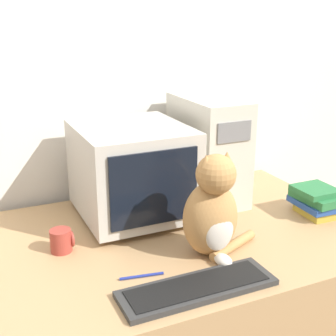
{
  "coord_description": "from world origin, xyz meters",
  "views": [
    {
      "loc": [
        -0.7,
        -0.95,
        1.54
      ],
      "look_at": [
        -0.04,
        0.5,
        1.01
      ],
      "focal_mm": 50.0,
      "sensor_mm": 36.0,
      "label": 1
    }
  ],
  "objects_px": {
    "computer_tower": "(208,149)",
    "mug": "(62,241)",
    "keyboard": "(198,288)",
    "cat": "(213,211)",
    "book_stack": "(315,200)",
    "pen": "(142,276)",
    "crt_monitor": "(132,171)"
  },
  "relations": [
    {
      "from": "cat",
      "to": "book_stack",
      "type": "height_order",
      "value": "cat"
    },
    {
      "from": "crt_monitor",
      "to": "cat",
      "type": "bearing_deg",
      "value": -71.82
    },
    {
      "from": "computer_tower",
      "to": "keyboard",
      "type": "relative_size",
      "value": 0.93
    },
    {
      "from": "keyboard",
      "to": "book_stack",
      "type": "height_order",
      "value": "book_stack"
    },
    {
      "from": "book_stack",
      "to": "pen",
      "type": "bearing_deg",
      "value": -169.25
    },
    {
      "from": "computer_tower",
      "to": "cat",
      "type": "xyz_separation_m",
      "value": [
        -0.24,
        -0.46,
        -0.06
      ]
    },
    {
      "from": "pen",
      "to": "mug",
      "type": "distance_m",
      "value": 0.34
    },
    {
      "from": "keyboard",
      "to": "pen",
      "type": "bearing_deg",
      "value": 132.03
    },
    {
      "from": "book_stack",
      "to": "crt_monitor",
      "type": "bearing_deg",
      "value": 157.12
    },
    {
      "from": "cat",
      "to": "book_stack",
      "type": "distance_m",
      "value": 0.57
    },
    {
      "from": "pen",
      "to": "crt_monitor",
      "type": "bearing_deg",
      "value": 72.68
    },
    {
      "from": "book_stack",
      "to": "mug",
      "type": "relative_size",
      "value": 2.54
    },
    {
      "from": "computer_tower",
      "to": "keyboard",
      "type": "bearing_deg",
      "value": -121.04
    },
    {
      "from": "computer_tower",
      "to": "cat",
      "type": "relative_size",
      "value": 1.22
    },
    {
      "from": "crt_monitor",
      "to": "keyboard",
      "type": "xyz_separation_m",
      "value": [
        -0.01,
        -0.58,
        -0.18
      ]
    },
    {
      "from": "computer_tower",
      "to": "cat",
      "type": "distance_m",
      "value": 0.53
    },
    {
      "from": "crt_monitor",
      "to": "keyboard",
      "type": "height_order",
      "value": "crt_monitor"
    },
    {
      "from": "crt_monitor",
      "to": "mug",
      "type": "bearing_deg",
      "value": -152.4
    },
    {
      "from": "computer_tower",
      "to": "pen",
      "type": "relative_size",
      "value": 3.21
    },
    {
      "from": "crt_monitor",
      "to": "cat",
      "type": "xyz_separation_m",
      "value": [
        0.13,
        -0.41,
        -0.03
      ]
    },
    {
      "from": "computer_tower",
      "to": "keyboard",
      "type": "distance_m",
      "value": 0.78
    },
    {
      "from": "keyboard",
      "to": "cat",
      "type": "relative_size",
      "value": 1.31
    },
    {
      "from": "computer_tower",
      "to": "mug",
      "type": "bearing_deg",
      "value": -161.94
    },
    {
      "from": "crt_monitor",
      "to": "cat",
      "type": "distance_m",
      "value": 0.43
    },
    {
      "from": "keyboard",
      "to": "cat",
      "type": "xyz_separation_m",
      "value": [
        0.15,
        0.18,
        0.15
      ]
    },
    {
      "from": "book_stack",
      "to": "pen",
      "type": "xyz_separation_m",
      "value": [
        -0.82,
        -0.16,
        -0.06
      ]
    },
    {
      "from": "crt_monitor",
      "to": "mug",
      "type": "xyz_separation_m",
      "value": [
        -0.33,
        -0.17,
        -0.15
      ]
    },
    {
      "from": "computer_tower",
      "to": "mug",
      "type": "relative_size",
      "value": 5.56
    },
    {
      "from": "crt_monitor",
      "to": "book_stack",
      "type": "distance_m",
      "value": 0.76
    },
    {
      "from": "keyboard",
      "to": "mug",
      "type": "height_order",
      "value": "mug"
    },
    {
      "from": "keyboard",
      "to": "mug",
      "type": "bearing_deg",
      "value": 127.33
    },
    {
      "from": "crt_monitor",
      "to": "computer_tower",
      "type": "xyz_separation_m",
      "value": [
        0.37,
        0.06,
        0.03
      ]
    }
  ]
}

